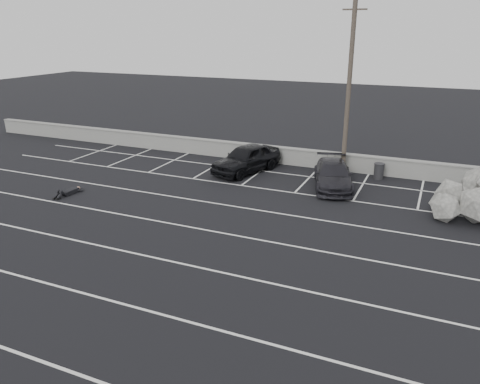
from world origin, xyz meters
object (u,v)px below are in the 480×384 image
at_px(car_left, 246,158).
at_px(trash_bin, 379,171).
at_px(person, 72,189).
at_px(car_right, 333,175).
at_px(utility_pole, 349,90).

distance_m(car_left, trash_bin, 7.57).
bearing_deg(person, car_left, 48.10).
relative_size(car_right, person, 2.11).
distance_m(utility_pole, person, 15.69).
xyz_separation_m(car_right, person, (-12.11, -6.34, -0.46)).
bearing_deg(car_left, person, -115.76).
relative_size(car_right, utility_pole, 0.49).
distance_m(car_right, utility_pole, 4.86).
distance_m(car_left, utility_pole, 6.92).
bearing_deg(car_right, car_left, 155.30).
relative_size(car_left, utility_pole, 0.49).
distance_m(utility_pole, trash_bin, 4.85).
xyz_separation_m(car_left, trash_bin, (7.37, 1.66, -0.34)).
bearing_deg(trash_bin, person, -148.26).
xyz_separation_m(utility_pole, trash_bin, (2.04, -0.06, -4.40)).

